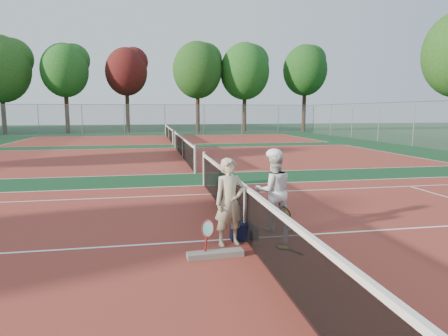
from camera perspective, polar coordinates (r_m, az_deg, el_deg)
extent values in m
plane|color=#0E331A|center=(7.63, 3.00, -10.05)|extent=(130.00, 130.00, 0.00)
cube|color=maroon|center=(7.63, 3.00, -10.03)|extent=(23.77, 10.97, 0.01)
cube|color=maroon|center=(20.75, -5.92, 1.53)|extent=(23.77, 10.97, 0.01)
cube|color=maroon|center=(34.16, -7.88, 4.10)|extent=(23.77, 10.97, 0.01)
imported|color=#B7AE8E|center=(7.09, 0.81, -4.88)|extent=(0.64, 0.50, 1.57)
imported|color=white|center=(8.04, 7.09, -3.32)|extent=(0.78, 0.61, 1.59)
cube|color=black|center=(7.52, 2.50, -9.08)|extent=(0.40, 0.27, 0.31)
cube|color=black|center=(7.58, 3.91, -9.30)|extent=(0.32, 0.26, 0.22)
cube|color=slate|center=(6.71, -1.26, -12.20)|extent=(0.95, 0.27, 0.10)
cylinder|color=#ADC6DB|center=(7.44, 8.76, -9.41)|extent=(0.09, 0.09, 0.30)
cylinder|color=#382314|center=(46.88, -29.01, 7.45)|extent=(0.44, 0.44, 5.25)
ellipsoid|color=#204A15|center=(47.07, -29.35, 12.23)|extent=(5.87, 5.87, 6.75)
cylinder|color=#382314|center=(45.65, -21.54, 7.91)|extent=(0.44, 0.44, 5.25)
ellipsoid|color=#194F16|center=(45.84, -21.80, 12.83)|extent=(4.84, 4.84, 5.56)
cylinder|color=#382314|center=(45.68, -13.62, 8.27)|extent=(0.44, 0.44, 5.28)
ellipsoid|color=#430F0E|center=(45.88, -13.79, 13.22)|extent=(4.51, 4.51, 5.19)
cylinder|color=#382314|center=(44.40, -3.77, 8.57)|extent=(0.44, 0.44, 5.41)
ellipsoid|color=#184112|center=(44.62, -3.82, 13.78)|extent=(5.33, 5.33, 6.12)
cylinder|color=#382314|center=(45.57, 2.93, 8.55)|extent=(0.44, 0.44, 5.40)
ellipsoid|color=#184D16|center=(45.77, 2.97, 13.63)|extent=(5.48, 5.48, 6.30)
cylinder|color=#382314|center=(47.57, 11.36, 8.50)|extent=(0.44, 0.44, 5.58)
ellipsoid|color=#144213|center=(47.79, 11.50, 13.52)|extent=(5.00, 5.00, 5.75)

